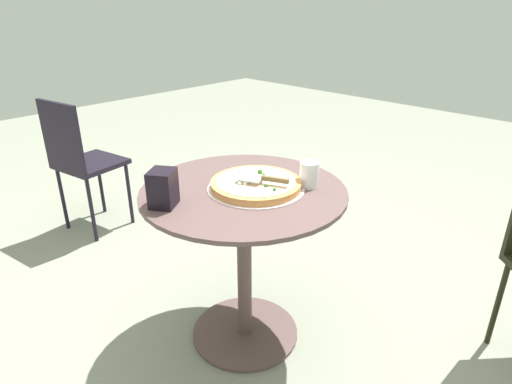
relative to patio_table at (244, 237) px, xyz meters
name	(u,v)px	position (x,y,z in m)	size (l,w,h in m)	color
ground_plane	(245,333)	(0.00, 0.00, -0.52)	(10.00, 10.00, 0.00)	gray
patio_table	(244,237)	(0.00, 0.00, 0.00)	(0.83, 0.83, 0.74)	brown
pizza_on_tray	(256,185)	(0.04, -0.03, 0.24)	(0.39, 0.39, 0.05)	silver
pizza_server	(263,179)	(0.03, -0.08, 0.28)	(0.13, 0.21, 0.02)	silver
drinking_cup	(309,174)	(0.20, -0.17, 0.27)	(0.08, 0.08, 0.10)	white
napkin_dispenser	(163,188)	(-0.31, 0.10, 0.29)	(0.10, 0.09, 0.14)	black
patio_chair_far	(80,157)	(-0.01, 1.46, 0.00)	(0.42, 0.42, 0.89)	black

